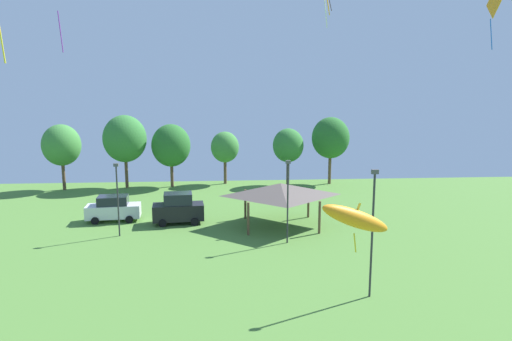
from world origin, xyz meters
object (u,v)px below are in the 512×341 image
object	(u,v)px
treeline_tree_4	(288,146)
treeline_tree_5	(331,138)
park_pavilion	(281,189)
treeline_tree_3	(225,147)
treeline_tree_1	(125,139)
treeline_tree_2	(171,146)
treeline_tree_0	(61,145)
light_post_2	(288,197)
kite_flying_4	(494,6)
parked_car_second_from_left	(178,209)
kite_flying_2	(356,219)
light_post_0	(118,195)
light_post_1	(372,227)
parked_car_leftmost	(113,208)

from	to	relation	value
treeline_tree_4	treeline_tree_5	distance (m)	5.20
park_pavilion	treeline_tree_3	bearing A→B (deg)	103.93
treeline_tree_1	treeline_tree_2	world-z (taller)	treeline_tree_1
treeline_tree_0	treeline_tree_4	xyz separation A→B (m)	(25.77, 0.97, -0.37)
light_post_2	treeline_tree_1	bearing A→B (deg)	127.26
kite_flying_4	treeline_tree_1	bearing A→B (deg)	132.13
parked_car_second_from_left	treeline_tree_0	distance (m)	20.68
parked_car_second_from_left	park_pavilion	world-z (taller)	park_pavilion
kite_flying_2	light_post_0	xyz separation A→B (m)	(-12.72, 19.32, -3.36)
light_post_1	treeline_tree_1	bearing A→B (deg)	122.40
parked_car_leftmost	parked_car_second_from_left	bearing A→B (deg)	-15.74
light_post_1	treeline_tree_4	distance (m)	30.42
kite_flying_4	light_post_1	world-z (taller)	kite_flying_4
parked_car_leftmost	light_post_1	xyz separation A→B (m)	(17.36, -16.05, 2.83)
light_post_1	treeline_tree_2	bearing A→B (deg)	114.67
treeline_tree_0	treeline_tree_3	distance (m)	18.44
light_post_2	treeline_tree_0	distance (m)	30.47
kite_flying_2	treeline_tree_5	bearing A→B (deg)	77.93
kite_flying_2	kite_flying_4	world-z (taller)	kite_flying_4
parked_car_leftmost	kite_flying_4	bearing A→B (deg)	-35.71
parked_car_leftmost	treeline_tree_2	world-z (taller)	treeline_tree_2
light_post_0	treeline_tree_1	distance (m)	18.71
treeline_tree_0	treeline_tree_2	distance (m)	12.10
park_pavilion	treeline_tree_5	distance (m)	19.01
light_post_2	kite_flying_2	bearing A→B (deg)	-90.00
park_pavilion	treeline_tree_3	distance (m)	18.57
treeline_tree_0	treeline_tree_3	world-z (taller)	treeline_tree_0
kite_flying_2	treeline_tree_2	xyz separation A→B (m)	(-10.66, 37.79, -1.75)
parked_car_leftmost	treeline_tree_4	size ratio (longest dim) A/B	0.69
light_post_0	treeline_tree_4	size ratio (longest dim) A/B	0.84
treeline_tree_0	treeline_tree_1	distance (m)	6.94
kite_flying_2	treeline_tree_0	xyz separation A→B (m)	(-22.73, 37.01, -1.51)
light_post_0	treeline_tree_5	bearing A→B (deg)	42.09
treeline_tree_1	treeline_tree_3	distance (m)	11.59
parked_car_leftmost	treeline_tree_1	size ratio (longest dim) A/B	0.55
treeline_tree_3	treeline_tree_1	bearing A→B (deg)	-172.26
parked_car_leftmost	light_post_0	xyz separation A→B (m)	(1.42, -4.29, 2.14)
treeline_tree_3	treeline_tree_5	world-z (taller)	treeline_tree_5
parked_car_second_from_left	treeline_tree_5	xyz separation A→B (m)	(16.65, 15.67, 4.29)
kite_flying_2	park_pavilion	size ratio (longest dim) A/B	0.41
kite_flying_2	treeline_tree_1	xyz separation A→B (m)	(-15.85, 37.61, -0.91)
treeline_tree_5	kite_flying_2	bearing A→B (deg)	-102.07
kite_flying_4	light_post_2	world-z (taller)	kite_flying_4
light_post_1	light_post_0	bearing A→B (deg)	143.59
kite_flying_4	treeline_tree_3	size ratio (longest dim) A/B	0.51
treeline_tree_2	light_post_0	bearing A→B (deg)	-96.35
treeline_tree_4	treeline_tree_5	world-z (taller)	treeline_tree_5
kite_flying_2	treeline_tree_0	size ratio (longest dim) A/B	0.40
treeline_tree_1	treeline_tree_5	world-z (taller)	treeline_tree_1
parked_car_second_from_left	treeline_tree_2	size ratio (longest dim) A/B	0.60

